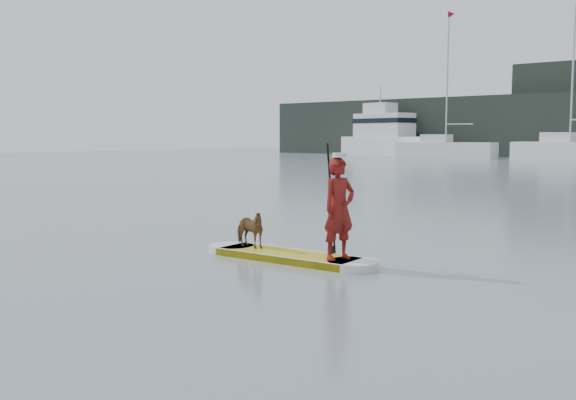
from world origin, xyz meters
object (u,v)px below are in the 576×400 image
Objects in this scene: sailboat_c at (568,150)px; motor_yacht_b at (388,136)px; sailboat_b at (445,148)px; paddler at (339,209)px; paddleboard at (288,256)px; dog at (249,229)px.

sailboat_c reaches higher than motor_yacht_b.
sailboat_b is 1.07× the size of sailboat_c.
motor_yacht_b is at bearing 153.64° from sailboat_b.
sailboat_c is (-9.68, 46.56, 0.00)m from paddler.
paddleboard is at bearing -76.90° from sailboat_c.
paddleboard is at bearing -51.59° from motor_yacht_b.
paddleboard is 2.05× the size of paddler.
motor_yacht_b is (-18.93, 3.65, 1.11)m from sailboat_c.
paddler is 57.80m from motor_yacht_b.
paddler is 0.12× the size of sailboat_b.
paddler is at bearing -75.72° from sailboat_c.
sailboat_c is at bearing -1.30° from motor_yacht_b.
sailboat_b reaches higher than paddler.
paddleboard is 0.93m from dog.
sailboat_c is 1.09× the size of motor_yacht_b.
sailboat_b is (-20.83, 47.25, 0.00)m from paddler.
paddler is at bearing 0.00° from paddleboard.
paddleboard is at bearing -72.78° from sailboat_b.
sailboat_b is at bearing -11.21° from motor_yacht_b.
paddler is 2.09× the size of dog.
sailboat_b is (-19.85, 47.31, 0.87)m from paddleboard.
paddler is (0.99, 0.06, 0.86)m from paddleboard.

